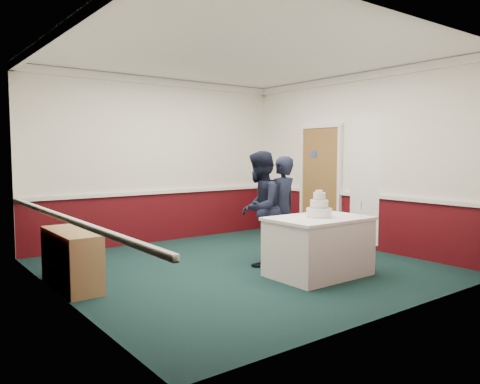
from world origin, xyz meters
TOP-DOWN VIEW (x-y plane):
  - ground at (0.00, 0.00)m, footprint 5.00×5.00m
  - room_shell at (0.08, 0.61)m, footprint 5.00×5.00m
  - sideboard at (-2.28, 0.45)m, footprint 0.41×1.20m
  - cake_table at (0.54, -0.98)m, footprint 1.32×0.92m
  - wedding_cake at (0.54, -0.98)m, footprint 0.35×0.35m
  - cake_knife at (0.51, -1.18)m, footprint 0.08×0.22m
  - champagne_flute at (1.04, -1.26)m, footprint 0.05×0.05m
  - person_man at (0.30, -0.03)m, footprint 1.03×0.98m
  - person_woman at (0.68, -0.09)m, footprint 0.63×0.46m

SIDE VIEW (x-z plane):
  - ground at x=0.00m, z-range 0.00..0.00m
  - sideboard at x=-2.28m, z-range 0.00..0.70m
  - cake_table at x=0.54m, z-range 0.01..0.80m
  - cake_knife at x=0.51m, z-range 0.79..0.79m
  - person_woman at x=0.68m, z-range 0.00..1.60m
  - person_man at x=0.30m, z-range 0.00..1.67m
  - wedding_cake at x=0.54m, z-range 0.72..1.08m
  - champagne_flute at x=1.04m, z-range 0.83..1.03m
  - room_shell at x=0.08m, z-range 0.47..3.47m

